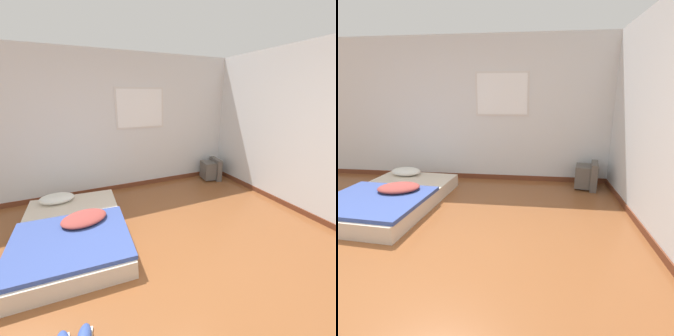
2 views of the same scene
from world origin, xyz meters
The scene contains 4 objects.
ground_plane centered at (0.00, 0.00, 0.00)m, with size 20.00×20.00×0.00m, color brown.
wall_back centered at (0.01, 2.89, 1.29)m, with size 7.81×0.08×2.60m.
mattress_bed centered at (-0.70, 1.42, 0.13)m, with size 1.43×2.09×0.35m.
crt_tv centered at (2.30, 2.54, 0.22)m, with size 0.43×0.47×0.47m.
Camera 1 is at (-0.63, -1.45, 1.85)m, focal length 24.00 mm.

